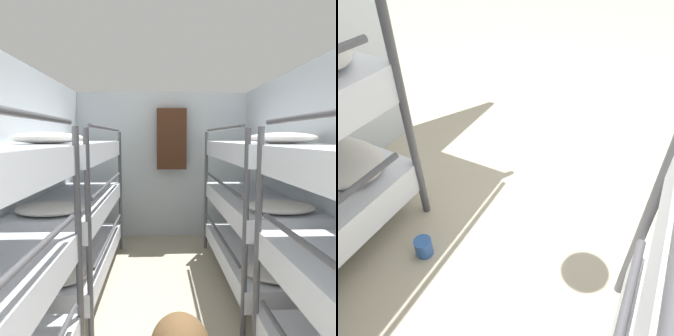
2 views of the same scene
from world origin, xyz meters
The scene contains 4 objects.
wall_back centered at (0.00, 5.16, 1.11)m, with size 2.69×0.06×2.22m.
bunk_stack_left_far centered at (-0.93, 3.59, 0.85)m, with size 0.72×1.90×1.65m.
bunk_stack_right_far centered at (0.93, 3.59, 0.85)m, with size 0.72×1.90×1.65m.
hanging_coat centered at (0.13, 5.01, 1.52)m, with size 0.44×0.12×0.90m.
Camera 1 is at (-0.07, 0.54, 1.55)m, focal length 32.00 mm.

